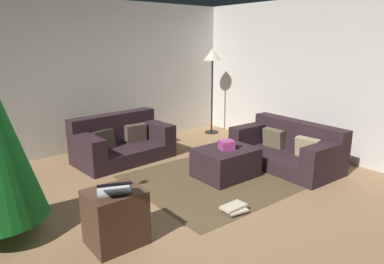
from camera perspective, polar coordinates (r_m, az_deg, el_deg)
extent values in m
plane|color=#93704C|center=(4.03, -0.55, -13.64)|extent=(6.40, 6.40, 0.00)
cube|color=silver|center=(6.36, -18.42, 8.50)|extent=(6.40, 0.12, 2.60)
cube|color=silver|center=(6.03, 23.91, 7.69)|extent=(0.12, 6.40, 2.60)
cube|color=#2D1E23|center=(5.83, -11.01, -3.44)|extent=(1.59, 0.96, 0.23)
cube|color=#2D1E23|center=(5.98, -12.73, 0.60)|extent=(1.54, 0.36, 0.50)
cube|color=#2D1E23|center=(6.10, -6.01, 0.21)|extent=(0.30, 0.86, 0.30)
cube|color=#2D1E23|center=(5.46, -16.88, -2.12)|extent=(0.30, 0.86, 0.30)
cube|color=brown|center=(6.00, -9.19, -0.18)|extent=(0.36, 0.14, 0.30)
cube|color=#372D24|center=(5.70, -14.30, -1.26)|extent=(0.38, 0.23, 0.31)
cube|color=#2D1E23|center=(5.64, 14.81, -4.42)|extent=(0.92, 1.66, 0.21)
cube|color=#2D1E23|center=(5.78, 16.99, -0.57)|extent=(0.29, 1.64, 0.47)
cube|color=#2D1E23|center=(5.18, 21.01, -3.56)|extent=(0.88, 0.27, 0.32)
cube|color=#2D1E23|center=(6.00, 9.81, -0.32)|extent=(0.88, 0.27, 0.32)
cube|color=tan|center=(5.47, 18.40, -2.48)|extent=(0.19, 0.37, 0.31)
cube|color=brown|center=(5.85, 13.20, -0.99)|extent=(0.16, 0.36, 0.31)
cube|color=#2D1E23|center=(5.06, 5.53, -4.99)|extent=(0.82, 0.65, 0.42)
cube|color=#B23F8C|center=(4.94, 5.69, -2.13)|extent=(0.24, 0.23, 0.13)
cube|color=black|center=(5.11, 7.22, -2.22)|extent=(0.13, 0.16, 0.02)
cylinder|color=brown|center=(4.08, -28.38, -13.50)|extent=(0.10, 0.10, 0.22)
sphere|color=green|center=(3.99, -25.43, -5.54)|extent=(0.07, 0.07, 0.07)
sphere|color=red|center=(4.19, -26.79, -7.17)|extent=(0.08, 0.08, 0.08)
cube|color=#4C3323|center=(3.52, -12.41, -13.47)|extent=(0.52, 0.44, 0.55)
cube|color=silver|center=(3.40, -12.68, -9.24)|extent=(0.37, 0.32, 0.02)
cube|color=black|center=(3.22, -12.59, -8.40)|extent=(0.36, 0.31, 0.08)
cube|color=#4C423D|center=(4.13, 6.83, -12.82)|extent=(0.24, 0.19, 0.03)
cube|color=beige|center=(4.12, 7.18, -12.50)|extent=(0.27, 0.23, 0.02)
cube|color=beige|center=(4.12, 6.82, -12.01)|extent=(0.30, 0.17, 0.03)
cylinder|color=black|center=(7.45, 3.20, -0.01)|extent=(0.28, 0.28, 0.02)
cylinder|color=black|center=(7.29, 3.28, 5.66)|extent=(0.04, 0.04, 1.52)
cone|color=beige|center=(7.20, 3.39, 12.57)|extent=(0.36, 0.36, 0.24)
cube|color=brown|center=(5.13, 5.47, -7.17)|extent=(2.60, 2.00, 0.01)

